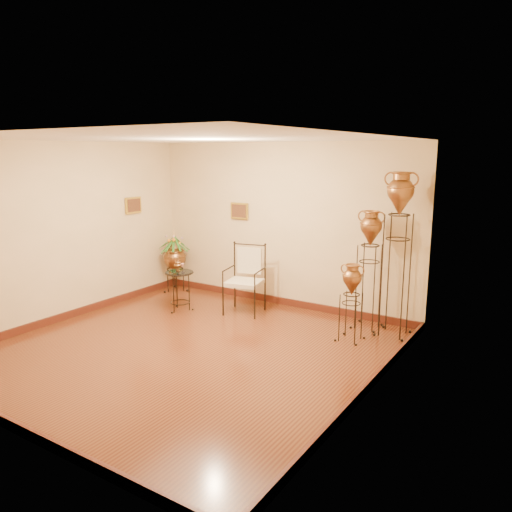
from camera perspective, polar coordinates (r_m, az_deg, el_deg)
The scene contains 8 objects.
ground at distance 6.96m, azimuth -7.66°, elevation -10.53°, with size 5.00×5.00×0.00m, color brown.
room_shell at distance 6.52m, azimuth -8.08°, elevation 3.75°, with size 5.02×5.02×2.81m.
amphora_tall at distance 7.37m, azimuth 15.81°, elevation 0.33°, with size 0.56×0.56×2.40m.
amphora_mid at distance 7.65m, azimuth 12.79°, elevation -1.46°, with size 0.53×0.53×1.82m.
amphora_short at distance 7.17m, azimuth 10.83°, elevation -5.21°, with size 0.40×0.40×1.13m.
planter_urn at distance 9.68m, azimuth -9.28°, elevation 0.07°, with size 0.84×0.84×1.24m.
armchair at distance 8.24m, azimuth -1.35°, elevation -2.72°, with size 0.75×0.72×1.13m.
side_table at distance 8.52m, azimuth -8.70°, elevation -3.88°, with size 0.50×0.50×0.85m.
Camera 1 is at (4.21, -4.88, 2.63)m, focal length 35.00 mm.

